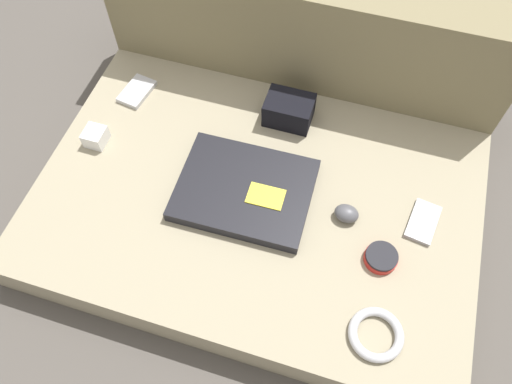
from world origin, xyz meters
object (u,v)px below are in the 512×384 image
at_px(computer_mouse, 347,214).
at_px(charger_brick, 95,137).
at_px(phone_silver, 137,91).
at_px(camera_pouch, 289,110).
at_px(phone_black, 423,222).
at_px(speaker_puck, 381,258).
at_px(laptop, 245,190).

bearing_deg(computer_mouse, charger_brick, -177.26).
xyz_separation_m(phone_silver, charger_brick, (-0.03, -0.19, 0.02)).
bearing_deg(camera_pouch, computer_mouse, -49.99).
bearing_deg(camera_pouch, phone_black, -28.59).
bearing_deg(charger_brick, phone_silver, 80.79).
height_order(computer_mouse, speaker_puck, computer_mouse).
distance_m(laptop, phone_silver, 0.46).
distance_m(computer_mouse, phone_black, 0.19).
xyz_separation_m(laptop, phone_black, (0.44, 0.05, -0.01)).
xyz_separation_m(camera_pouch, charger_brick, (-0.47, -0.23, -0.02)).
distance_m(phone_silver, phone_black, 0.86).
xyz_separation_m(phone_black, camera_pouch, (-0.40, 0.22, 0.03)).
distance_m(speaker_puck, camera_pouch, 0.47).
bearing_deg(speaker_puck, camera_pouch, 132.63).
distance_m(computer_mouse, camera_pouch, 0.34).
bearing_deg(charger_brick, laptop, -4.99).
relative_size(computer_mouse, camera_pouch, 0.50).
bearing_deg(phone_black, computer_mouse, -159.06).
height_order(phone_black, camera_pouch, camera_pouch).
relative_size(laptop, phone_silver, 2.84).
distance_m(camera_pouch, charger_brick, 0.52).
bearing_deg(speaker_puck, phone_black, 57.01).
bearing_deg(charger_brick, computer_mouse, -2.49).
bearing_deg(phone_black, phone_silver, 176.49).
height_order(laptop, phone_black, laptop).
bearing_deg(speaker_puck, computer_mouse, 139.26).
bearing_deg(speaker_puck, charger_brick, 171.57).
xyz_separation_m(computer_mouse, speaker_puck, (0.10, -0.09, -0.01)).
relative_size(speaker_puck, charger_brick, 1.36).
height_order(laptop, phone_silver, laptop).
bearing_deg(phone_black, charger_brick, -170.66).
distance_m(laptop, charger_brick, 0.43).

